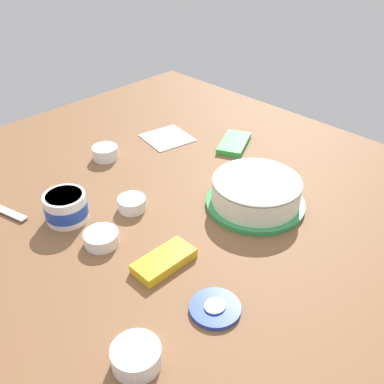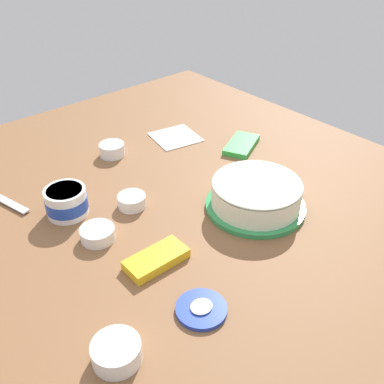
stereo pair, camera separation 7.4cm
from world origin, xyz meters
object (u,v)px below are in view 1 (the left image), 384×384
object	(u,v)px
sprinkle_bowl_green	(132,203)
candy_box_upper	(164,261)
paper_napkin	(167,137)
frosting_tub	(66,207)
frosted_cake	(256,192)
sprinkle_bowl_blue	(105,152)
candy_box_lower	(234,143)
frosting_tub_lid	(215,308)
sprinkle_bowl_yellow	(101,238)
sprinkle_bowl_pink	(136,356)

from	to	relation	value
sprinkle_bowl_green	candy_box_upper	xyz separation A→B (m)	(0.09, 0.22, -0.01)
paper_napkin	frosting_tub	bearing A→B (deg)	17.08
frosted_cake	sprinkle_bowl_green	size ratio (longest dim) A/B	3.53
sprinkle_bowl_blue	candy_box_lower	distance (m)	0.43
frosting_tub_lid	sprinkle_bowl_blue	bearing A→B (deg)	-107.75
sprinkle_bowl_blue	candy_box_lower	bearing A→B (deg)	146.12
frosting_tub_lid	paper_napkin	world-z (taller)	frosting_tub_lid
sprinkle_bowl_green	frosting_tub_lid	bearing A→B (deg)	75.58
candy_box_upper	sprinkle_bowl_green	bearing A→B (deg)	-110.30
sprinkle_bowl_yellow	sprinkle_bowl_green	bearing A→B (deg)	-157.57
frosting_tub_lid	sprinkle_bowl_green	distance (m)	0.41
sprinkle_bowl_green	candy_box_lower	bearing A→B (deg)	-175.47
paper_napkin	frosted_cake	bearing A→B (deg)	77.97
sprinkle_bowl_green	frosted_cake	bearing A→B (deg)	137.73
frosting_tub	sprinkle_bowl_green	world-z (taller)	frosting_tub
frosted_cake	candy_box_upper	world-z (taller)	frosted_cake
sprinkle_bowl_pink	frosted_cake	bearing A→B (deg)	-164.29
frosting_tub	candy_box_lower	size ratio (longest dim) A/B	0.71
frosting_tub	sprinkle_bowl_pink	distance (m)	0.49
frosted_cake	sprinkle_bowl_blue	xyz separation A→B (m)	(0.14, -0.51, -0.02)
frosting_tub	frosting_tub_lid	world-z (taller)	frosting_tub
paper_napkin	sprinkle_bowl_blue	bearing A→B (deg)	-9.46
frosting_tub_lid	sprinkle_bowl_green	size ratio (longest dim) A/B	1.40
frosting_tub	sprinkle_bowl_pink	bearing A→B (deg)	72.37
frosted_cake	frosting_tub_lid	size ratio (longest dim) A/B	2.51
frosting_tub_lid	sprinkle_bowl_green	bearing A→B (deg)	-104.42
sprinkle_bowl_pink	sprinkle_bowl_yellow	distance (m)	0.36
frosting_tub	frosting_tub_lid	bearing A→B (deg)	95.40
sprinkle_bowl_blue	sprinkle_bowl_green	distance (m)	0.30
frosted_cake	paper_napkin	xyz separation A→B (m)	(-0.10, -0.47, -0.04)
frosted_cake	frosting_tub_lid	bearing A→B (deg)	25.92
frosting_tub	sprinkle_bowl_green	xyz separation A→B (m)	(-0.15, 0.09, -0.02)
candy_box_lower	frosted_cake	bearing A→B (deg)	24.24
frosted_cake	frosting_tub	world-z (taller)	frosted_cake
frosting_tub	sprinkle_bowl_yellow	xyz separation A→B (m)	(-0.00, 0.15, -0.02)
frosting_tub_lid	frosted_cake	bearing A→B (deg)	-154.08
sprinkle_bowl_blue	sprinkle_bowl_green	bearing A→B (deg)	67.69
sprinkle_bowl_blue	sprinkle_bowl_green	xyz separation A→B (m)	(0.11, 0.28, -0.00)
sprinkle_bowl_blue	sprinkle_bowl_yellow	bearing A→B (deg)	52.64
sprinkle_bowl_yellow	candy_box_lower	xyz separation A→B (m)	(-0.62, -0.10, -0.01)
frosting_tub_lid	candy_box_upper	size ratio (longest dim) A/B	0.73
sprinkle_bowl_green	paper_napkin	distance (m)	0.42
frosting_tub	frosting_tub_lid	size ratio (longest dim) A/B	1.03
frosting_tub	sprinkle_bowl_pink	xyz separation A→B (m)	(0.15, 0.47, -0.02)
sprinkle_bowl_yellow	frosting_tub_lid	bearing A→B (deg)	96.88
sprinkle_bowl_green	paper_napkin	xyz separation A→B (m)	(-0.35, -0.24, -0.01)
frosting_tub	frosting_tub_lid	xyz separation A→B (m)	(-0.05, 0.48, -0.03)
frosting_tub	sprinkle_bowl_blue	xyz separation A→B (m)	(-0.26, -0.19, -0.02)
sprinkle_bowl_yellow	candy_box_lower	distance (m)	0.62
frosting_tub	sprinkle_bowl_yellow	size ratio (longest dim) A/B	1.29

